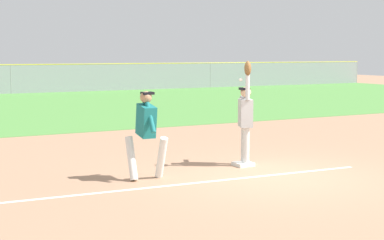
{
  "coord_description": "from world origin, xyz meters",
  "views": [
    {
      "loc": [
        -6.72,
        -9.39,
        2.45
      ],
      "look_at": [
        -1.06,
        1.38,
        1.05
      ],
      "focal_mm": 54.81,
      "sensor_mm": 36.0,
      "label": 1
    }
  ],
  "objects_px": {
    "first_base": "(243,164)",
    "fielder": "(246,114)",
    "baseball": "(241,80)",
    "parked_car_green": "(105,78)",
    "parked_car_white": "(34,79)",
    "runner": "(146,129)"
  },
  "relations": [
    {
      "from": "baseball",
      "to": "parked_car_green",
      "type": "bearing_deg",
      "value": 76.01
    },
    {
      "from": "first_base",
      "to": "parked_car_green",
      "type": "relative_size",
      "value": 0.08
    },
    {
      "from": "fielder",
      "to": "parked_car_green",
      "type": "xyz_separation_m",
      "value": [
        7.26,
        29.79,
        -0.45
      ]
    },
    {
      "from": "baseball",
      "to": "parked_car_green",
      "type": "xyz_separation_m",
      "value": [
        7.44,
        29.87,
        -1.21
      ]
    },
    {
      "from": "runner",
      "to": "parked_car_green",
      "type": "bearing_deg",
      "value": 74.07
    },
    {
      "from": "baseball",
      "to": "parked_car_white",
      "type": "relative_size",
      "value": 0.02
    },
    {
      "from": "first_base",
      "to": "baseball",
      "type": "distance_m",
      "value": 1.85
    },
    {
      "from": "first_base",
      "to": "runner",
      "type": "distance_m",
      "value": 2.61
    },
    {
      "from": "fielder",
      "to": "parked_car_green",
      "type": "distance_m",
      "value": 30.66
    },
    {
      "from": "runner",
      "to": "parked_car_green",
      "type": "xyz_separation_m",
      "value": [
        9.73,
        30.1,
        -0.32
      ]
    },
    {
      "from": "parked_car_white",
      "to": "parked_car_green",
      "type": "bearing_deg",
      "value": -0.6
    },
    {
      "from": "first_base",
      "to": "fielder",
      "type": "bearing_deg",
      "value": 25.64
    },
    {
      "from": "first_base",
      "to": "baseball",
      "type": "bearing_deg",
      "value": -156.35
    },
    {
      "from": "baseball",
      "to": "parked_car_white",
      "type": "xyz_separation_m",
      "value": [
        2.36,
        29.94,
        -1.21
      ]
    },
    {
      "from": "first_base",
      "to": "fielder",
      "type": "height_order",
      "value": "fielder"
    },
    {
      "from": "runner",
      "to": "parked_car_white",
      "type": "distance_m",
      "value": 30.54
    },
    {
      "from": "baseball",
      "to": "parked_car_green",
      "type": "distance_m",
      "value": 30.81
    },
    {
      "from": "runner",
      "to": "first_base",
      "type": "bearing_deg",
      "value": 8.72
    },
    {
      "from": "first_base",
      "to": "runner",
      "type": "bearing_deg",
      "value": -173.26
    },
    {
      "from": "first_base",
      "to": "fielder",
      "type": "relative_size",
      "value": 0.17
    },
    {
      "from": "first_base",
      "to": "baseball",
      "type": "relative_size",
      "value": 5.14
    },
    {
      "from": "fielder",
      "to": "runner",
      "type": "xyz_separation_m",
      "value": [
        -2.48,
        -0.32,
        -0.12
      ]
    }
  ]
}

